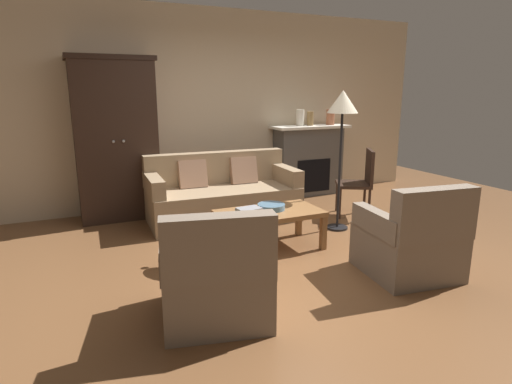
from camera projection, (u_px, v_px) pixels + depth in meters
The scene contains 16 objects.
ground_plane at pixel (294, 258), 4.29m from camera, with size 9.60×9.60×0.00m, color brown.
back_wall at pixel (210, 109), 6.22m from camera, with size 7.20×0.10×2.80m, color beige.
fireplace at pixel (308, 160), 6.81m from camera, with size 1.26×0.48×1.12m.
armoire at pixel (116, 140), 5.45m from camera, with size 1.06×0.57×2.08m.
couch at pixel (222, 196), 5.52m from camera, with size 1.95×0.93×0.86m.
coffee_table at pixel (270, 216), 4.48m from camera, with size 1.10×0.60×0.42m.
fruit_bowl at pixel (271, 207), 4.52m from camera, with size 0.30×0.30×0.06m, color slate.
book_stack at pixel (249, 211), 4.35m from camera, with size 0.27×0.20×0.06m.
mantel_vase_cream at pixel (300, 118), 6.57m from camera, with size 0.12×0.12×0.25m, color beige.
mantel_vase_bronze at pixel (310, 118), 6.64m from camera, with size 0.11×0.11×0.22m, color olive.
mantel_vase_terracotta at pixel (330, 117), 6.79m from camera, with size 0.13×0.13×0.25m, color #A86042.
armchair_near_left at pixel (216, 279), 3.10m from camera, with size 0.91×0.92×0.88m.
armchair_near_right at pixel (411, 242), 3.84m from camera, with size 0.86×0.86×0.88m.
side_chair_wooden at pixel (360, 179), 5.65m from camera, with size 0.60×0.60×0.90m.
floor_lamp at pixel (342, 110), 4.89m from camera, with size 0.36×0.36×1.67m.
dog at pixel (186, 246), 3.96m from camera, with size 0.37×0.52×0.39m.
Camera 1 is at (-2.01, -3.50, 1.67)m, focal length 29.67 mm.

